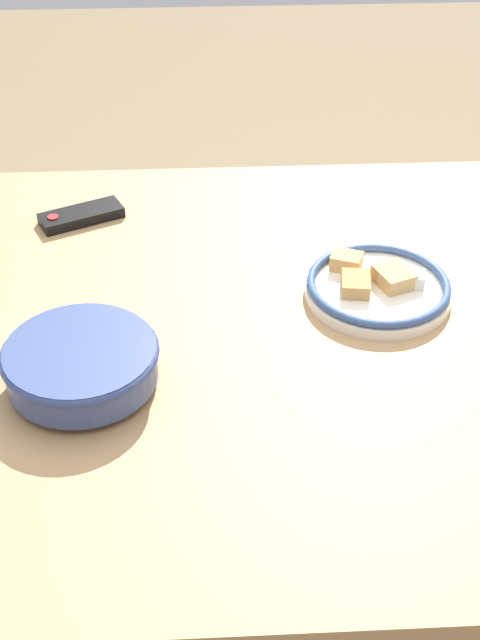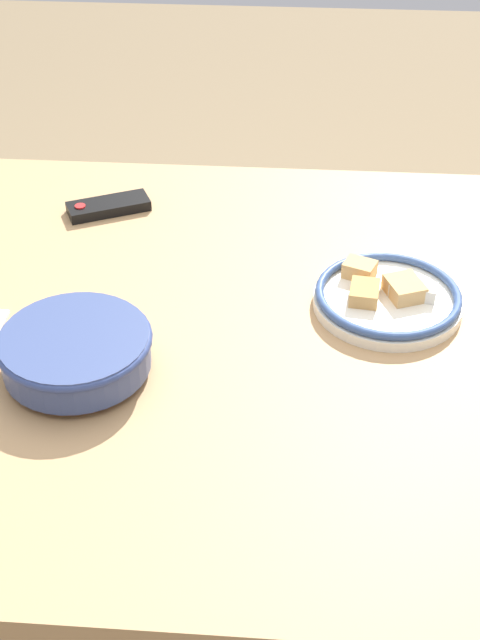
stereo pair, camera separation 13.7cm
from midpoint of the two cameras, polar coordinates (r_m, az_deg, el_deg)
name	(u,v)px [view 2 (the right image)]	position (r m, az deg, el deg)	size (l,w,h in m)	color
ground_plane	(290,620)	(1.97, 5.31, -18.67)	(8.00, 8.00, 0.00)	#7F6B4C
dining_table	(304,365)	(1.45, 6.84, -3.01)	(1.60, 1.10, 0.77)	tan
noodle_bowl	(76,350)	(1.31, -7.55, -2.05)	(0.23, 0.23, 0.07)	#384775
food_plate	(388,297)	(1.48, 12.07, 1.36)	(0.24, 0.24, 0.05)	silver
tv_remote	(108,206)	(1.72, -6.17, 7.17)	(0.16, 0.12, 0.02)	black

